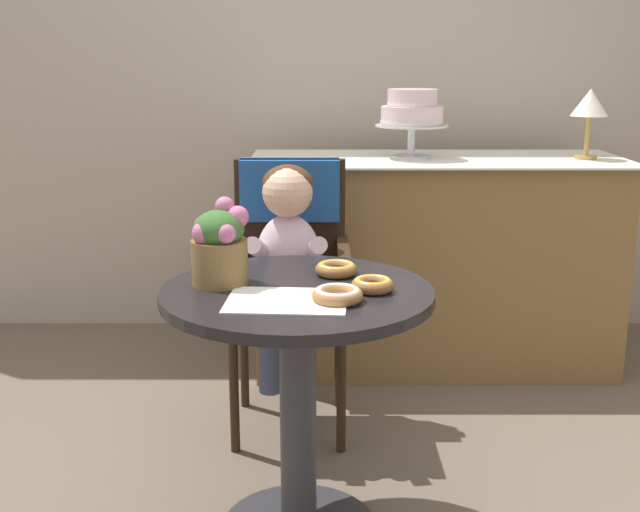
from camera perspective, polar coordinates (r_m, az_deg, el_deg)
The scene contains 12 objects.
back_wall at distance 3.82m, azimuth -0.65°, elevation 14.84°, with size 4.80×0.10×2.70m, color #B2A393.
cafe_table at distance 2.13m, azimuth -1.38°, elevation -7.83°, with size 0.72×0.72×0.72m.
wicker_chair at distance 2.81m, azimuth -1.97°, elevation 0.44°, with size 0.42×0.45×0.95m.
seated_child at distance 2.65m, azimuth -2.10°, elevation 0.43°, with size 0.27×0.32×0.73m.
paper_napkin at distance 1.95m, azimuth -2.18°, elevation -3.25°, with size 0.30×0.22×0.00m, color white.
donut_front at distance 2.18m, azimuth 1.44°, elevation -0.90°, with size 0.12×0.12×0.03m.
donut_mid at distance 2.04m, azimuth 4.09°, elevation -2.05°, with size 0.11×0.11×0.03m.
donut_side at distance 1.94m, azimuth 1.52°, elevation -2.79°, with size 0.13×0.13×0.04m.
flower_vase at distance 2.09m, azimuth -7.06°, elevation 0.83°, with size 0.15×0.15×0.23m.
display_counter at distance 3.42m, azimuth 8.50°, elevation -0.40°, with size 1.56×0.62×0.90m.
tiered_cake_stand at distance 3.30m, azimuth 6.95°, elevation 10.28°, with size 0.30×0.30×0.28m.
table_lamp at distance 3.43m, azimuth 19.23°, elevation 10.24°, with size 0.15×0.15×0.28m.
Camera 1 is at (0.06, -1.97, 1.31)m, focal length 44.16 mm.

